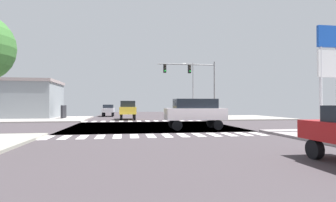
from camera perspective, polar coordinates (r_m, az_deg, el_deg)
ground at (r=23.72m, az=-3.54°, el=-5.42°), size 90.00×90.00×0.05m
sidewalk_corner_ne at (r=38.71m, az=14.22°, el=-3.44°), size 12.00×12.00×0.14m
sidewalk_corner_nw at (r=37.16m, az=-25.87°, el=-3.51°), size 12.00×12.00×0.14m
crosswalk_near at (r=16.46m, az=-1.95°, el=-7.39°), size 13.50×2.00×0.01m
crosswalk_far at (r=30.95m, az=-5.30°, el=-4.27°), size 13.50×2.00×0.01m
traffic_signal_mast at (r=32.35m, az=5.46°, el=5.22°), size 7.07×0.55×7.12m
gas_station_sign at (r=20.37m, az=31.12°, el=7.50°), size 1.60×0.20×7.02m
street_lamp at (r=40.30m, az=5.04°, el=3.48°), size 1.78×0.32×8.16m
bank_building at (r=42.31m, az=-30.67°, el=0.33°), size 14.07×8.24×5.23m
sedan_farside_1 at (r=43.69m, az=-12.63°, el=-1.76°), size 1.80×4.30×1.88m
pickup_crossing_2 at (r=33.96m, az=-8.59°, el=-1.78°), size 2.00×5.10×2.35m
suv_queued_1 at (r=20.72m, az=5.80°, el=-2.16°), size 4.60×1.96×2.34m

